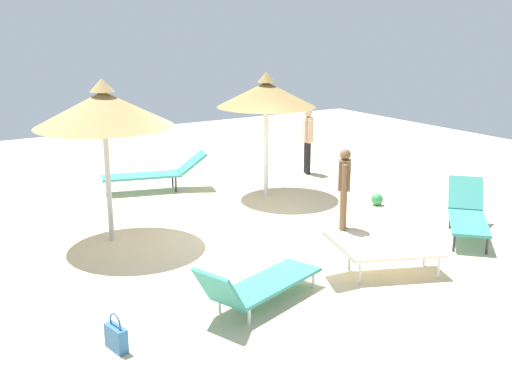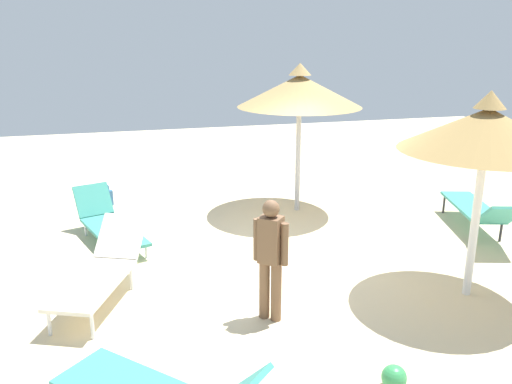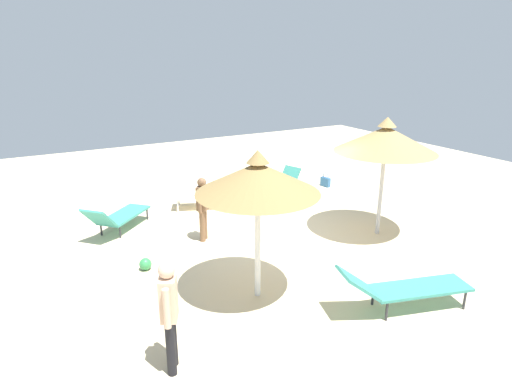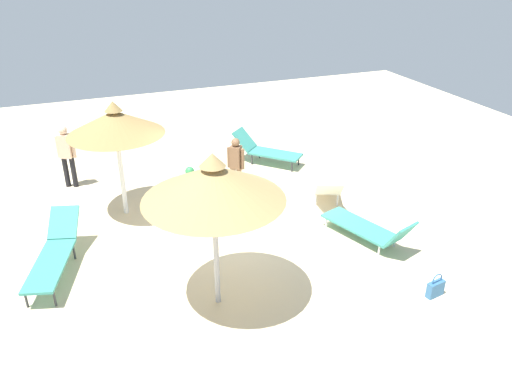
% 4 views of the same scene
% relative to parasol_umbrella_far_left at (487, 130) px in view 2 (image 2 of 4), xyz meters
% --- Properties ---
extents(ground, '(24.00, 24.00, 0.10)m').
position_rel_parasol_umbrella_far_left_xyz_m(ground, '(-1.73, -2.20, -2.26)').
color(ground, beige).
extents(parasol_umbrella_far_left, '(2.12, 2.12, 2.69)m').
position_rel_parasol_umbrella_far_left_xyz_m(parasol_umbrella_far_left, '(0.00, 0.00, 0.00)').
color(parasol_umbrella_far_left, white).
rests_on(parasol_umbrella_far_left, ground).
extents(parasol_umbrella_near_left, '(2.33, 2.33, 2.83)m').
position_rel_parasol_umbrella_far_left_xyz_m(parasol_umbrella_near_left, '(-3.92, -1.02, 0.11)').
color(parasol_umbrella_near_left, '#B2B2B7').
rests_on(parasol_umbrella_near_left, ground).
extents(lounge_chair_front, '(2.41, 1.20, 0.85)m').
position_rel_parasol_umbrella_far_left_xyz_m(lounge_chair_front, '(-1.92, 1.59, -1.78)').
color(lounge_chair_front, teal).
rests_on(lounge_chair_front, ground).
extents(lounge_chair_center, '(2.15, 1.23, 0.78)m').
position_rel_parasol_umbrella_far_left_xyz_m(lounge_chair_center, '(-3.16, -4.60, -1.89)').
color(lounge_chair_center, teal).
rests_on(lounge_chair_center, ground).
extents(lounge_chair_near_right, '(2.05, 1.34, 0.87)m').
position_rel_parasol_umbrella_far_left_xyz_m(lounge_chair_near_right, '(-1.10, -4.68, -1.77)').
color(lounge_chair_near_right, silver).
rests_on(lounge_chair_near_right, ground).
extents(person_standing_back, '(0.33, 0.36, 1.51)m').
position_rel_parasol_umbrella_far_left_xyz_m(person_standing_back, '(-0.08, -2.72, -1.37)').
color(person_standing_back, brown).
rests_on(person_standing_back, ground).
extents(handbag, '(0.18, 0.36, 0.47)m').
position_rel_parasol_umbrella_far_left_xyz_m(handbag, '(-5.19, -4.69, -2.04)').
color(handbag, '#336699').
rests_on(handbag, ground).
extents(beach_ball, '(0.25, 0.25, 0.25)m').
position_rel_parasol_umbrella_far_left_xyz_m(beach_ball, '(1.52, -1.93, -2.09)').
color(beach_ball, '#338C4C').
rests_on(beach_ball, ground).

